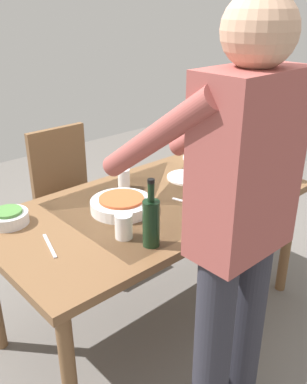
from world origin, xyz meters
The scene contains 16 objects.
ground_plane centered at (0.00, 0.00, 0.00)m, with size 6.00×6.00×0.00m, color #66605B.
dining_table centered at (0.00, 0.00, 0.65)m, with size 1.65×0.85×0.73m.
chair_near centered at (0.02, -0.81, 0.53)m, with size 0.40×0.40×0.91m.
person_server centered at (0.25, 0.69, 0.96)m, with size 0.42×0.61×1.69m.
wine_bottle centered at (0.29, 0.31, 0.84)m, with size 0.07×0.07×0.30m.
wine_glass_left centered at (-0.74, 0.02, 0.83)m, with size 0.07×0.07×0.15m.
water_cup_near_left centered at (0.01, -0.23, 0.78)m, with size 0.06×0.06×0.11m, color silver.
water_cup_near_right centered at (-0.75, 0.32, 0.77)m, with size 0.06×0.06×0.09m, color silver.
water_cup_far_left centered at (0.34, 0.18, 0.78)m, with size 0.08×0.08×0.11m, color silver.
serving_bowl_pasta centered at (0.18, -0.03, 0.76)m, with size 0.30×0.30×0.07m.
side_bowl_salad centered at (0.65, -0.27, 0.76)m, with size 0.18×0.18×0.07m.
side_bowl_bread centered at (-0.50, 0.22, 0.76)m, with size 0.16×0.16×0.07m.
dinner_plate_near centered at (-0.64, -0.26, 0.73)m, with size 0.23×0.23×0.01m, color silver.
dinner_plate_far centered at (-0.34, -0.09, 0.73)m, with size 0.23×0.23×0.01m, color silver.
table_knife centered at (0.61, 0.03, 0.73)m, with size 0.01×0.20×0.01m, color silver.
table_fork centered at (-0.11, 0.13, 0.73)m, with size 0.01×0.18×0.01m, color silver.
Camera 1 is at (1.30, 1.43, 1.65)m, focal length 39.49 mm.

